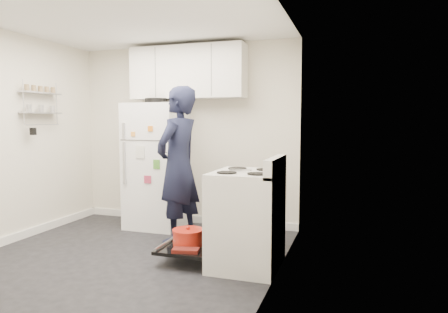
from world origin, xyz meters
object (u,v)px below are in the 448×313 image
(open_oven_door, at_px, (190,241))
(refrigerator, at_px, (157,165))
(electric_range, at_px, (246,220))
(person, at_px, (178,165))

(open_oven_door, height_order, refrigerator, refrigerator)
(electric_range, xyz_separation_m, refrigerator, (-1.55, 1.10, 0.38))
(electric_range, height_order, open_oven_door, electric_range)
(open_oven_door, relative_size, refrigerator, 0.40)
(refrigerator, bearing_deg, electric_range, -35.34)
(person, bearing_deg, refrigerator, -124.42)
(electric_range, xyz_separation_m, person, (-0.96, 0.52, 0.46))
(open_oven_door, relative_size, person, 0.38)
(electric_range, relative_size, refrigerator, 0.63)
(electric_range, xyz_separation_m, open_oven_door, (-0.60, -0.02, -0.27))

